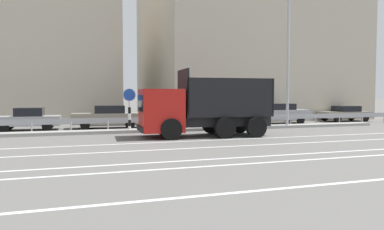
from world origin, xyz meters
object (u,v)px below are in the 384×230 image
Objects in this scene: parked_car_2 at (28,119)px; parked_car_5 at (278,113)px; parked_car_4 at (199,116)px; parked_car_3 at (108,117)px; street_lamp_1 at (290,54)px; dump_truck at (189,112)px; median_road_sign at (129,109)px; parked_car_6 at (345,113)px.

parked_car_2 is 0.83× the size of parked_car_5.
parked_car_2 is 11.29m from parked_car_4.
street_lamp_1 is at bearing -102.98° from parked_car_3.
dump_truck is 11.07m from parked_car_5.
parked_car_3 is at bearing 105.50° from median_road_sign.
median_road_sign is (-2.61, 3.10, 0.06)m from dump_truck.
parked_car_2 is (-8.27, 6.42, -0.57)m from dump_truck.
parked_car_2 is 0.85× the size of parked_car_3.
street_lamp_1 reaches higher than dump_truck.
street_lamp_1 reaches higher than parked_car_6.
parked_car_5 is (17.38, -0.16, 0.07)m from parked_car_2.
street_lamp_1 is 1.84× the size of parked_car_4.
street_lamp_1 is 9.79m from parked_car_6.
median_road_sign reaches higher than parked_car_2.
parked_car_4 is at bearing -79.55° from parked_car_3.
parked_car_3 reaches higher than parked_car_2.
dump_truck is at bearing -26.12° from parked_car_4.
street_lamp_1 reaches higher than parked_car_2.
parked_car_2 is (-15.97, 3.72, -4.11)m from street_lamp_1.
parked_car_2 is 0.83× the size of parked_car_4.
dump_truck is at bearing 117.41° from parked_car_6.
street_lamp_1 reaches higher than parked_car_5.
parked_car_3 is 0.98× the size of parked_car_5.
street_lamp_1 is 7.57m from parked_car_4.
street_lamp_1 reaches higher than median_road_sign.
parked_car_2 is 4.77m from parked_car_3.
parked_car_2 is at bearing 89.03° from parked_car_5.
dump_truck is 1.50× the size of parked_car_5.
median_road_sign reaches higher than parked_car_4.
median_road_sign is 12.15m from parked_car_5.
parked_car_5 is at bearing 68.44° from street_lamp_1.
parked_car_3 is at bearing 162.19° from street_lamp_1.
parked_car_5 reaches higher than parked_car_3.
median_road_sign is 0.54× the size of parked_car_4.
parked_car_6 is (19.12, 0.39, -0.09)m from parked_car_3.
dump_truck reaches higher than parked_car_3.
parked_car_4 is (3.01, 6.94, -0.63)m from dump_truck.
street_lamp_1 is 1.87× the size of parked_car_3.
parked_car_3 is (4.77, -0.12, 0.05)m from parked_car_2.
median_road_sign is 3.37m from parked_car_3.
dump_truck is 7.22m from parked_car_3.
dump_truck is at bearing -160.68° from street_lamp_1.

